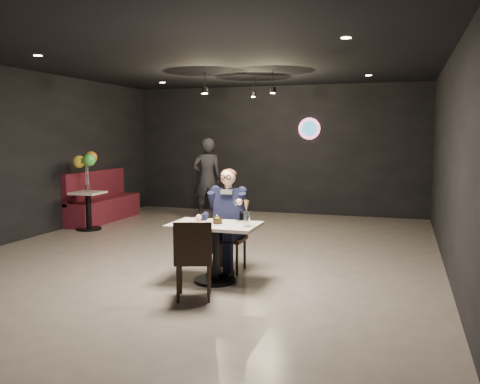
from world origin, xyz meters
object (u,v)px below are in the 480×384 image
(chair_far, at_px, (229,238))
(chair_near, at_px, (194,258))
(main_table, at_px, (215,253))
(booth_bench, at_px, (104,196))
(seated_man, at_px, (229,219))
(passerby, at_px, (207,178))
(side_table, at_px, (89,212))
(sundae_glass, at_px, (247,219))
(balloon_vase, at_px, (88,188))

(chair_far, distance_m, chair_near, 1.21)
(main_table, distance_m, booth_bench, 5.32)
(seated_man, xyz_separation_m, passerby, (-1.92, 4.05, 0.17))
(booth_bench, bearing_deg, chair_far, -37.75)
(chair_near, bearing_deg, side_table, 118.55)
(sundae_glass, xyz_separation_m, passerby, (-2.36, 4.66, 0.05))
(seated_man, relative_size, passerby, 0.81)
(sundae_glass, bearing_deg, chair_near, -126.23)
(chair_near, height_order, passerby, passerby)
(seated_man, relative_size, booth_bench, 0.66)
(chair_near, distance_m, sundae_glass, 0.84)
(chair_far, height_order, side_table, chair_far)
(chair_near, distance_m, side_table, 4.87)
(seated_man, height_order, balloon_vase, seated_man)
(passerby, bearing_deg, side_table, 22.21)
(chair_near, bearing_deg, seated_man, 70.46)
(main_table, relative_size, sundae_glass, 6.02)
(chair_far, xyz_separation_m, balloon_vase, (-3.62, 2.04, 0.36))
(seated_man, relative_size, sundae_glass, 7.88)
(booth_bench, relative_size, passerby, 1.21)
(booth_bench, bearing_deg, passerby, 26.87)
(chair_far, bearing_deg, seated_man, 0.00)
(sundae_glass, xyz_separation_m, booth_bench, (-4.36, 3.65, -0.30))
(chair_far, xyz_separation_m, side_table, (-3.62, 2.04, -0.12))
(sundae_glass, bearing_deg, passerby, 116.88)
(chair_near, distance_m, booth_bench, 5.78)
(balloon_vase, bearing_deg, chair_near, -41.91)
(chair_near, xyz_separation_m, booth_bench, (-3.92, 4.25, 0.08))
(main_table, distance_m, chair_far, 0.56)
(seated_man, height_order, booth_bench, seated_man)
(booth_bench, height_order, passerby, passerby)
(main_table, bearing_deg, chair_far, 90.00)
(balloon_vase, bearing_deg, seated_man, -29.35)
(seated_man, height_order, sundae_glass, seated_man)
(balloon_vase, bearing_deg, main_table, -35.54)
(seated_man, xyz_separation_m, booth_bench, (-3.92, 3.04, -0.18))
(chair_near, relative_size, booth_bench, 0.42)
(chair_near, bearing_deg, chair_far, 70.46)
(seated_man, bearing_deg, main_table, -90.00)
(chair_far, distance_m, side_table, 4.16)
(seated_man, height_order, passerby, passerby)
(main_table, bearing_deg, seated_man, 90.00)
(seated_man, bearing_deg, chair_near, -90.00)
(side_table, distance_m, balloon_vase, 0.47)
(main_table, height_order, chair_far, chair_far)
(chair_far, height_order, chair_near, same)
(chair_near, relative_size, seated_man, 0.64)
(chair_near, distance_m, seated_man, 1.24)
(chair_far, relative_size, passerby, 0.51)
(side_table, distance_m, passerby, 2.69)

